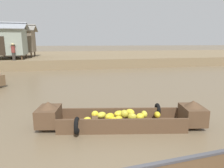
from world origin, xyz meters
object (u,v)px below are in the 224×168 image
object	(u,v)px
stilt_house_mid_right	(16,40)
vendor_person	(13,51)
banana_boat	(121,118)
stilt_house_mid_left	(4,41)

from	to	relation	value
stilt_house_mid_right	vendor_person	size ratio (longest dim) A/B	2.83
banana_boat	stilt_house_mid_left	world-z (taller)	stilt_house_mid_left
banana_boat	vendor_person	bearing A→B (deg)	114.71
vendor_person	banana_boat	bearing A→B (deg)	-65.29
banana_boat	stilt_house_mid_right	distance (m)	21.35
banana_boat	stilt_house_mid_right	xyz separation A→B (m)	(-7.70, 19.75, 2.60)
stilt_house_mid_right	vendor_person	world-z (taller)	stilt_house_mid_right
stilt_house_mid_left	vendor_person	xyz separation A→B (m)	(1.13, -1.46, -0.93)
stilt_house_mid_right	vendor_person	bearing A→B (deg)	-80.09
stilt_house_mid_right	vendor_person	distance (m)	5.05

